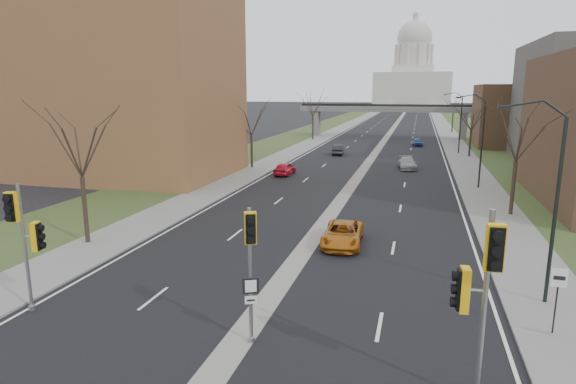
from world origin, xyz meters
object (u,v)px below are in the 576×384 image
at_px(signal_pole_left, 25,230).
at_px(car_left_near, 285,168).
at_px(signal_pole_right, 480,282).
at_px(car_right_near, 343,234).
at_px(car_right_mid, 407,163).
at_px(signal_pole_median, 250,253).
at_px(car_left_far, 338,150).
at_px(car_right_far, 417,142).
at_px(speed_limit_sign, 558,289).

height_order(signal_pole_left, car_left_near, signal_pole_left).
distance_m(signal_pole_left, signal_pole_right, 17.20).
height_order(signal_pole_right, car_left_near, signal_pole_right).
xyz_separation_m(signal_pole_left, car_right_near, (11.15, 12.38, -2.92)).
relative_size(car_right_near, car_right_mid, 1.05).
bearing_deg(signal_pole_left, car_right_mid, 59.46).
bearing_deg(signal_pole_median, car_left_far, 72.11).
xyz_separation_m(signal_pole_right, car_left_far, (-13.01, 54.89, -3.21)).
distance_m(signal_pole_right, car_left_near, 40.07).
height_order(car_left_far, car_right_far, car_left_far).
bearing_deg(car_right_mid, speed_limit_sign, -87.90).
xyz_separation_m(signal_pole_median, car_right_near, (1.38, 12.53, -2.90)).
bearing_deg(signal_pole_median, car_right_mid, 60.27).
relative_size(car_left_far, car_right_far, 1.10).
bearing_deg(car_right_near, car_left_near, 110.98).
bearing_deg(speed_limit_sign, car_left_near, 121.90).
bearing_deg(car_right_mid, car_right_far, 80.57).
bearing_deg(signal_pole_left, car_right_near, 35.77).
height_order(car_left_near, car_right_mid, car_left_near).
distance_m(speed_limit_sign, car_right_far, 64.34).
relative_size(car_right_near, car_right_far, 1.27).
bearing_deg(signal_pole_left, speed_limit_sign, -2.47).
relative_size(signal_pole_median, speed_limit_sign, 1.98).
distance_m(signal_pole_left, speed_limit_sign, 20.92).
bearing_deg(signal_pole_median, signal_pole_left, 155.15).
height_order(signal_pole_median, speed_limit_sign, signal_pole_median).
distance_m(car_right_mid, car_right_far, 25.02).
height_order(signal_pole_median, car_left_far, signal_pole_median).
bearing_deg(car_right_near, car_left_far, 97.04).
bearing_deg(speed_limit_sign, car_right_far, 95.22).
distance_m(signal_pole_median, car_left_near, 36.26).
bearing_deg(car_left_near, signal_pole_right, 114.48).
xyz_separation_m(signal_pole_right, car_right_near, (-5.97, 14.06, -3.23)).
height_order(car_left_near, car_right_far, car_left_near).
relative_size(car_left_near, car_right_far, 1.08).
xyz_separation_m(signal_pole_median, signal_pole_right, (7.35, -1.52, 0.33)).
height_order(signal_pole_left, car_right_far, signal_pole_left).
relative_size(signal_pole_median, car_left_near, 1.24).
xyz_separation_m(signal_pole_median, car_left_far, (-5.66, 53.37, -2.88)).
distance_m(speed_limit_sign, car_left_near, 36.92).
xyz_separation_m(signal_pole_median, car_right_mid, (4.34, 42.78, -2.90)).
bearing_deg(car_left_far, car_right_near, 93.90).
bearing_deg(car_left_far, signal_pole_right, 97.45).
xyz_separation_m(signal_pole_left, speed_limit_sign, (20.55, 3.54, -1.69)).
bearing_deg(car_right_mid, car_left_far, 126.07).
height_order(speed_limit_sign, car_right_far, speed_limit_sign).
xyz_separation_m(signal_pole_left, car_left_far, (4.11, 53.22, -2.90)).
height_order(car_left_far, car_right_mid, car_left_far).
distance_m(signal_pole_median, signal_pole_right, 7.52).
bearing_deg(car_right_near, signal_pole_right, -69.73).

